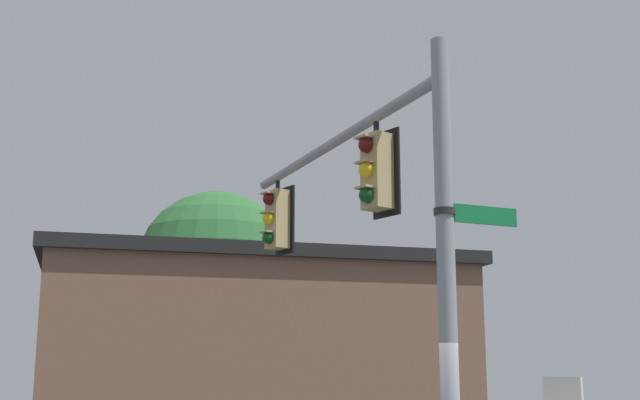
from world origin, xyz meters
TOP-DOWN VIEW (x-y plane):
  - signal_pole at (0.00, 0.00)m, footprint 0.21×0.21m
  - mast_arm at (3.07, -0.76)m, footprint 6.18×1.67m
  - traffic_light_nearest_pole at (1.65, -0.39)m, footprint 0.54×0.49m
  - traffic_light_mid_inner at (5.42, -1.32)m, footprint 0.54×0.49m
  - street_name_sign at (-0.07, -0.30)m, footprint 0.38×1.11m
  - storefront_building at (11.73, -4.62)m, footprint 11.52×12.29m
  - tree_by_storefront at (15.24, -5.80)m, footprint 4.79×4.79m

SIDE VIEW (x-z plane):
  - storefront_building at x=11.73m, z-range 0.01..4.99m
  - signal_pole at x=0.00m, z-range 0.00..6.14m
  - street_name_sign at x=-0.07m, z-range 3.90..4.12m
  - traffic_light_nearest_pole at x=1.65m, z-range 4.22..5.54m
  - traffic_light_mid_inner at x=5.42m, z-range 4.22..5.54m
  - tree_by_storefront at x=15.24m, z-range 1.43..9.10m
  - mast_arm at x=3.07m, z-range 5.58..5.74m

